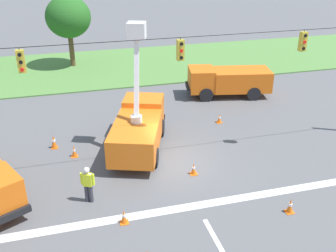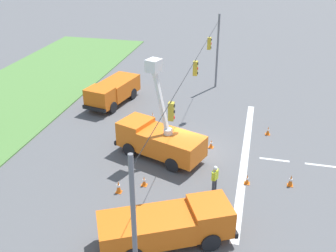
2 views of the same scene
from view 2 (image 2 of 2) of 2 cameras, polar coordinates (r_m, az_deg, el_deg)
name	(u,v)px [view 2 (image 2 of 2)]	position (r m, az deg, el deg)	size (l,w,h in m)	color
ground_plane	(192,150)	(28.29, 3.51, -3.48)	(200.00, 200.00, 0.00)	#565659
lane_markings	(267,159)	(28.02, 14.13, -4.63)	(17.60, 15.25, 0.01)	silver
signal_gantry	(194,92)	(26.37, 3.79, 4.90)	(26.20, 0.33, 7.20)	slate
utility_truck_bucket_lift	(159,138)	(26.79, -1.32, -1.83)	(4.32, 6.65, 6.93)	orange
utility_truck_support_near	(168,224)	(20.01, 0.02, -14.09)	(5.00, 7.01, 2.00)	orange
utility_truck_support_far	(113,91)	(35.63, -8.01, 5.09)	(6.44, 3.47, 2.14)	orange
road_worker	(215,177)	(23.69, 6.82, -7.38)	(0.60, 0.39, 1.77)	#383842
traffic_cone_foreground_left	(291,180)	(25.47, 17.39, -7.54)	(0.36, 0.36, 0.78)	orange
traffic_cone_foreground_right	(211,144)	(28.56, 6.28, -2.58)	(0.36, 0.36, 0.64)	orange
traffic_cone_near_bucket	(247,179)	(25.04, 11.41, -7.59)	(0.36, 0.36, 0.65)	orange
traffic_cone_lane_edge_b	(119,187)	(23.94, -7.20, -8.73)	(0.36, 0.36, 0.81)	orange
traffic_cone_far_left	(144,181)	(24.43, -3.49, -7.98)	(0.36, 0.36, 0.66)	orange
traffic_cone_far_right	(153,116)	(32.60, -2.24, 1.45)	(0.36, 0.36, 0.62)	orange
traffic_cone_centre_line	(268,131)	(31.11, 14.31, -0.66)	(0.36, 0.36, 0.69)	orange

